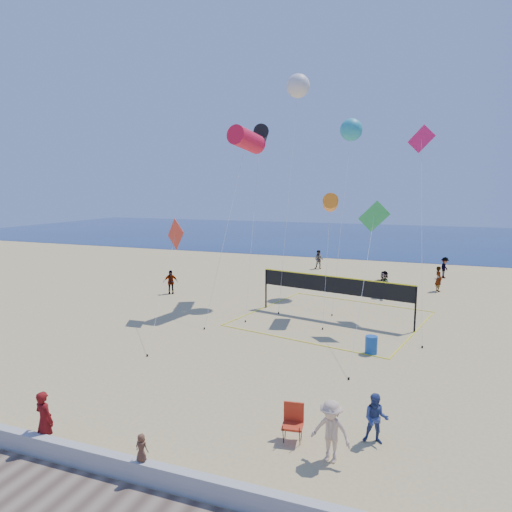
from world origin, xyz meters
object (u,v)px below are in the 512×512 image
(volleyball_net, at_px, (334,289))
(woman, at_px, (44,421))
(camp_chair, at_px, (293,420))
(trash_barrel, at_px, (371,345))

(volleyball_net, bearing_deg, woman, -95.53)
(camp_chair, bearing_deg, volleyball_net, 87.98)
(camp_chair, height_order, trash_barrel, camp_chair)
(woman, relative_size, trash_barrel, 2.17)
(woman, height_order, trash_barrel, woman)
(camp_chair, distance_m, trash_barrel, 8.53)
(woman, relative_size, camp_chair, 1.42)
(volleyball_net, bearing_deg, trash_barrel, -49.20)
(woman, height_order, camp_chair, woman)
(woman, xyz_separation_m, camp_chair, (6.72, 3.07, -0.25))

